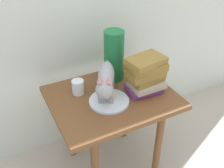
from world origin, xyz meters
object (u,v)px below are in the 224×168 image
side_table (112,108)px  book_stack (146,75)px  plate (109,101)px  cat (106,79)px  green_vase (114,56)px  bread_roll (110,95)px  candle_jar (78,88)px

side_table → book_stack: size_ratio=3.06×
side_table → book_stack: bearing=-14.6°
plate → cat: 0.13m
book_stack → green_vase: bearing=113.8°
plate → green_vase: bearing=56.6°
bread_roll → cat: 0.10m
book_stack → cat: bearing=170.8°
bread_roll → plate: bearing=-136.2°
plate → bread_roll: 0.04m
book_stack → candle_jar: 0.39m
book_stack → candle_jar: book_stack is taller
bread_roll → green_vase: bearing=57.4°
book_stack → green_vase: (-0.09, 0.21, 0.04)m
bread_roll → book_stack: 0.23m
candle_jar → side_table: bearing=-34.2°
side_table → book_stack: 0.29m
bread_roll → green_vase: 0.26m
cat → side_table: bearing=15.2°
plate → candle_jar: (-0.12, 0.16, 0.03)m
plate → bread_roll: bread_roll is taller
side_table → bread_roll: (-0.03, -0.04, 0.13)m
plate → candle_jar: size_ratio=2.63×
side_table → plate: bearing=-131.6°
bread_roll → book_stack: bearing=-3.1°
plate → green_vase: size_ratio=0.71×
side_table → candle_jar: candle_jar is taller
bread_roll → green_vase: size_ratio=0.25×
green_vase → candle_jar: (-0.26, -0.05, -0.12)m
cat → bread_roll: bearing=-65.4°
candle_jar → cat: bearing=-45.6°
plate → bread_roll: size_ratio=2.79×
plate → green_vase: (0.14, 0.21, 0.15)m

